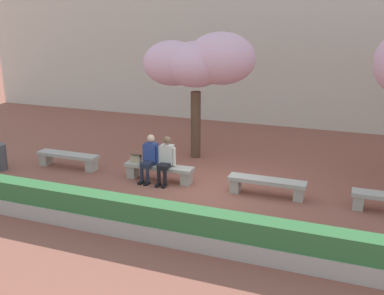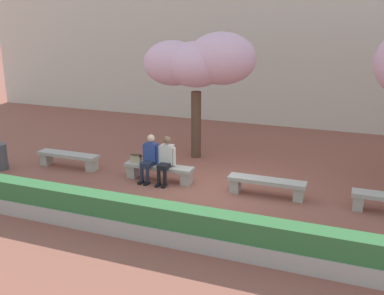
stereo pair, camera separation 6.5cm
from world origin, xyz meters
The scene contains 10 objects.
ground_plane centered at (0.00, 0.00, 0.00)m, with size 100.00×100.00×0.00m, color #8E5142.
building_facade centered at (0.00, 9.58, 4.87)m, with size 28.00×4.00×9.74m, color beige.
stone_bench_west_end centered at (-4.53, 0.00, 0.31)m, with size 1.97×0.44×0.45m.
stone_bench_near_west centered at (-1.51, 0.00, 0.31)m, with size 1.97×0.44×0.45m.
stone_bench_center centered at (1.51, 0.00, 0.31)m, with size 1.97×0.44×0.45m.
person_seated_left centered at (-1.76, -0.05, 0.70)m, with size 0.51×0.69×1.29m.
person_seated_right centered at (-1.26, -0.05, 0.70)m, with size 0.51×0.69×1.29m.
handbag centered at (-2.20, -0.03, 0.58)m, with size 0.30×0.15×0.34m.
cherry_tree_main centered at (-1.22, 2.44, 3.03)m, with size 3.51×2.12×3.96m.
planter_hedge_foreground centered at (0.00, -3.10, 0.39)m, with size 13.08×0.50×0.80m.
Camera 1 is at (3.59, -10.61, 4.44)m, focal length 42.00 mm.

